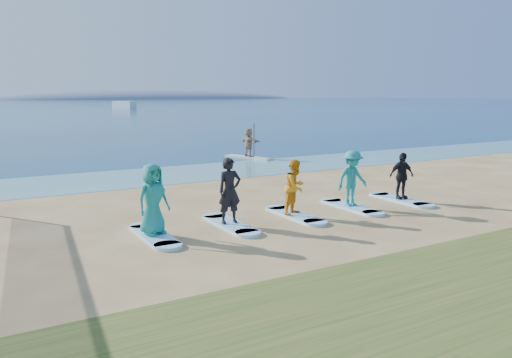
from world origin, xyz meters
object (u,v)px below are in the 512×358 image
student_2 (295,187)px  surfboard_3 (351,207)px  paddleboarder (249,142)px  surfboard_0 (154,236)px  student_1 (230,191)px  surfboard_4 (400,200)px  paddleboard (249,158)px  student_0 (153,199)px  student_4 (401,176)px  boat_offshore_b (124,109)px  surfboard_1 (230,224)px  surfboard_2 (295,215)px  student_3 (352,178)px

student_2 → surfboard_3: bearing=-24.3°
paddleboarder → surfboard_0: bearing=130.5°
paddleboarder → student_1: size_ratio=0.88×
student_1 → surfboard_4: student_1 is taller
student_2 → paddleboard: bearing=42.5°
paddleboard → student_1: student_1 is taller
student_1 → paddleboard: bearing=61.2°
surfboard_0 → paddleboarder: bearing=52.1°
surfboard_3 → student_0: bearing=180.0°
paddleboard → surfboard_3: bearing=-128.7°
student_1 → student_4: bearing=2.3°
paddleboard → student_4: student_4 is taller
paddleboarder → student_1: 14.76m
boat_offshore_b → surfboard_1: boat_offshore_b is taller
boat_offshore_b → surfboard_2: 110.78m
student_1 → surfboard_3: student_1 is taller
student_3 → surfboard_2: bearing=178.5°
surfboard_3 → paddleboard: bearing=75.9°
student_3 → student_2: bearing=178.5°
student_0 → surfboard_2: bearing=-18.5°
student_0 → surfboard_3: (6.67, 0.00, -0.97)m
surfboard_1 → paddleboarder: bearing=58.9°
boat_offshore_b → surfboard_1: 111.29m
student_4 → student_0: bearing=-169.7°
paddleboarder → surfboard_0: 16.05m
student_1 → boat_offshore_b: bearing=78.6°
paddleboarder → student_3: student_3 is taller
paddleboarder → surfboard_2: size_ratio=0.74×
boat_offshore_b → student_3: bearing=-125.8°
paddleboarder → student_1: (-7.63, -12.64, 0.08)m
student_2 → surfboard_4: (4.45, 0.00, -0.88)m
surfboard_1 → surfboard_4: 6.67m
boat_offshore_b → student_0: 111.85m
paddleboarder → student_2: size_ratio=0.98×
surfboard_3 → student_4: bearing=0.0°
surfboard_0 → student_0: 0.97m
paddleboard → surfboard_0: bearing=-152.5°
surfboard_0 → student_0: (0.00, 0.00, 0.97)m
paddleboarder → surfboard_1: paddleboarder is taller
surfboard_2 → surfboard_3: bearing=0.0°
student_4 → boat_offshore_b: bearing=89.9°
paddleboard → surfboard_2: size_ratio=1.36×
surfboard_1 → surfboard_4: size_ratio=1.00×
student_3 → student_4: (2.22, 0.00, -0.10)m
student_0 → boat_offshore_b: bearing=56.7°
student_2 → boat_offshore_b: bearing=53.0°
paddleboarder → surfboard_1: bearing=137.4°
surfboard_0 → surfboard_4: size_ratio=1.00×
surfboard_1 → surfboard_2: (2.22, 0.00, 0.00)m
boat_offshore_b → student_3: (-22.01, -108.10, 1.00)m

